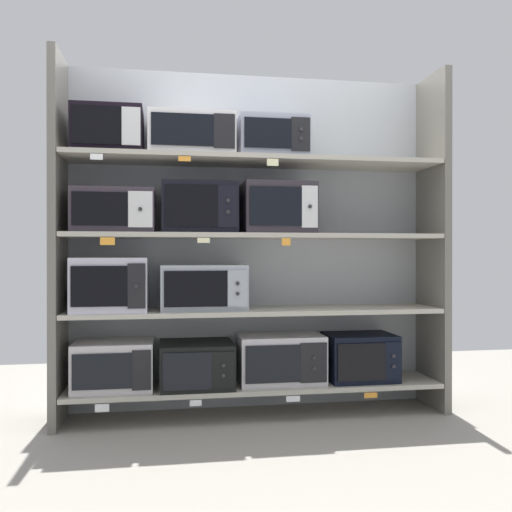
{
  "coord_description": "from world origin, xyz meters",
  "views": [
    {
      "loc": [
        -0.59,
        -3.6,
        1.06
      ],
      "look_at": [
        0.0,
        0.0,
        1.05
      ],
      "focal_mm": 38.87,
      "sensor_mm": 36.0,
      "label": 1
    }
  ],
  "objects_px": {
    "microwave_6": "(114,211)",
    "microwave_1": "(196,364)",
    "microwave_2": "(280,359)",
    "microwave_0": "(114,365)",
    "microwave_4": "(111,284)",
    "microwave_5": "(204,287)",
    "microwave_3": "(360,357)",
    "microwave_11": "(272,139)",
    "microwave_7": "(199,208)",
    "microwave_8": "(277,209)",
    "microwave_9": "(108,132)",
    "microwave_10": "(191,136)"
  },
  "relations": [
    {
      "from": "microwave_6",
      "to": "microwave_1",
      "type": "bearing_deg",
      "value": -0.03
    },
    {
      "from": "microwave_2",
      "to": "microwave_0",
      "type": "bearing_deg",
      "value": 179.99
    },
    {
      "from": "microwave_4",
      "to": "microwave_5",
      "type": "xyz_separation_m",
      "value": [
        0.58,
        -0.0,
        -0.02
      ]
    },
    {
      "from": "microwave_0",
      "to": "microwave_5",
      "type": "xyz_separation_m",
      "value": [
        0.57,
        -0.0,
        0.49
      ]
    },
    {
      "from": "microwave_3",
      "to": "microwave_11",
      "type": "distance_m",
      "value": 1.58
    },
    {
      "from": "microwave_5",
      "to": "microwave_7",
      "type": "relative_size",
      "value": 1.15
    },
    {
      "from": "microwave_0",
      "to": "microwave_8",
      "type": "bearing_deg",
      "value": -0.01
    },
    {
      "from": "microwave_5",
      "to": "microwave_9",
      "type": "xyz_separation_m",
      "value": [
        -0.6,
        -0.0,
        0.99
      ]
    },
    {
      "from": "microwave_7",
      "to": "microwave_2",
      "type": "bearing_deg",
      "value": 0.02
    },
    {
      "from": "microwave_8",
      "to": "microwave_1",
      "type": "bearing_deg",
      "value": -179.97
    },
    {
      "from": "microwave_5",
      "to": "microwave_4",
      "type": "bearing_deg",
      "value": 179.98
    },
    {
      "from": "microwave_5",
      "to": "microwave_11",
      "type": "bearing_deg",
      "value": 0.03
    },
    {
      "from": "microwave_3",
      "to": "microwave_5",
      "type": "xyz_separation_m",
      "value": [
        -1.06,
        0.0,
        0.48
      ]
    },
    {
      "from": "microwave_3",
      "to": "microwave_10",
      "type": "bearing_deg",
      "value": 179.99
    },
    {
      "from": "microwave_7",
      "to": "microwave_9",
      "type": "distance_m",
      "value": 0.74
    },
    {
      "from": "microwave_5",
      "to": "microwave_9",
      "type": "height_order",
      "value": "microwave_9"
    },
    {
      "from": "microwave_3",
      "to": "microwave_8",
      "type": "xyz_separation_m",
      "value": [
        -0.57,
        0.0,
        1.0
      ]
    },
    {
      "from": "microwave_6",
      "to": "microwave_10",
      "type": "xyz_separation_m",
      "value": [
        0.48,
        -0.0,
        0.49
      ]
    },
    {
      "from": "microwave_1",
      "to": "microwave_7",
      "type": "relative_size",
      "value": 0.98
    },
    {
      "from": "microwave_1",
      "to": "microwave_10",
      "type": "height_order",
      "value": "microwave_10"
    },
    {
      "from": "microwave_2",
      "to": "microwave_6",
      "type": "relative_size",
      "value": 1.12
    },
    {
      "from": "microwave_7",
      "to": "microwave_11",
      "type": "distance_m",
      "value": 0.67
    },
    {
      "from": "microwave_3",
      "to": "microwave_10",
      "type": "xyz_separation_m",
      "value": [
        -1.14,
        0.0,
        1.46
      ]
    },
    {
      "from": "microwave_3",
      "to": "microwave_4",
      "type": "distance_m",
      "value": 1.72
    },
    {
      "from": "microwave_4",
      "to": "microwave_7",
      "type": "distance_m",
      "value": 0.74
    },
    {
      "from": "microwave_9",
      "to": "microwave_0",
      "type": "bearing_deg",
      "value": 0.66
    },
    {
      "from": "microwave_0",
      "to": "microwave_7",
      "type": "height_order",
      "value": "microwave_7"
    },
    {
      "from": "microwave_10",
      "to": "microwave_8",
      "type": "bearing_deg",
      "value": -0.0
    },
    {
      "from": "microwave_6",
      "to": "microwave_9",
      "type": "distance_m",
      "value": 0.5
    },
    {
      "from": "microwave_3",
      "to": "microwave_6",
      "type": "xyz_separation_m",
      "value": [
        -1.62,
        0.0,
        0.97
      ]
    },
    {
      "from": "microwave_0",
      "to": "microwave_9",
      "type": "relative_size",
      "value": 1.15
    },
    {
      "from": "microwave_0",
      "to": "microwave_5",
      "type": "height_order",
      "value": "microwave_5"
    },
    {
      "from": "microwave_4",
      "to": "microwave_7",
      "type": "xyz_separation_m",
      "value": [
        0.55,
        -0.0,
        0.49
      ]
    },
    {
      "from": "microwave_1",
      "to": "microwave_5",
      "type": "distance_m",
      "value": 0.5
    },
    {
      "from": "microwave_1",
      "to": "microwave_10",
      "type": "bearing_deg",
      "value": 179.53
    },
    {
      "from": "microwave_9",
      "to": "microwave_10",
      "type": "relative_size",
      "value": 0.79
    },
    {
      "from": "microwave_1",
      "to": "microwave_2",
      "type": "bearing_deg",
      "value": 0.02
    },
    {
      "from": "microwave_2",
      "to": "microwave_6",
      "type": "bearing_deg",
      "value": 180.0
    },
    {
      "from": "microwave_0",
      "to": "microwave_8",
      "type": "xyz_separation_m",
      "value": [
        1.05,
        -0.0,
        1.0
      ]
    },
    {
      "from": "microwave_2",
      "to": "microwave_9",
      "type": "relative_size",
      "value": 1.31
    },
    {
      "from": "microwave_6",
      "to": "microwave_9",
      "type": "xyz_separation_m",
      "value": [
        -0.04,
        -0.0,
        0.5
      ]
    },
    {
      "from": "microwave_1",
      "to": "microwave_5",
      "type": "bearing_deg",
      "value": 0.12
    },
    {
      "from": "microwave_4",
      "to": "microwave_11",
      "type": "distance_m",
      "value": 1.41
    },
    {
      "from": "microwave_3",
      "to": "microwave_7",
      "type": "bearing_deg",
      "value": -180.0
    },
    {
      "from": "microwave_5",
      "to": "microwave_10",
      "type": "bearing_deg",
      "value": 179.87
    },
    {
      "from": "microwave_9",
      "to": "microwave_7",
      "type": "bearing_deg",
      "value": -0.0
    },
    {
      "from": "microwave_2",
      "to": "microwave_9",
      "type": "distance_m",
      "value": 1.84
    },
    {
      "from": "microwave_2",
      "to": "microwave_8",
      "type": "height_order",
      "value": "microwave_8"
    },
    {
      "from": "microwave_5",
      "to": "microwave_6",
      "type": "bearing_deg",
      "value": 179.98
    },
    {
      "from": "microwave_2",
      "to": "microwave_7",
      "type": "xyz_separation_m",
      "value": [
        -0.54,
        -0.0,
        0.99
      ]
    }
  ]
}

